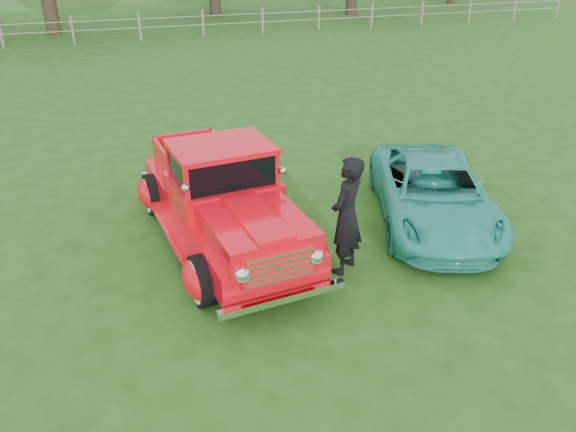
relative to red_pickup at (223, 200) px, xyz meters
name	(u,v)px	position (x,y,z in m)	size (l,w,h in m)	color
ground	(272,300)	(0.29, -1.83, -0.80)	(140.00, 140.00, 0.00)	#1C4913
distant_hills	(77,26)	(-3.79, 57.64, -5.34)	(116.00, 60.00, 18.00)	#366826
fence_line	(140,26)	(0.29, 20.17, -0.19)	(48.00, 0.12, 1.20)	slate
red_pickup	(223,200)	(0.00, 0.00, 0.00)	(2.65, 5.15, 1.78)	black
teal_sedan	(433,193)	(3.71, -0.37, -0.23)	(1.88, 4.08, 1.13)	teal
man	(347,216)	(1.59, -1.39, 0.14)	(0.68, 0.45, 1.87)	black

